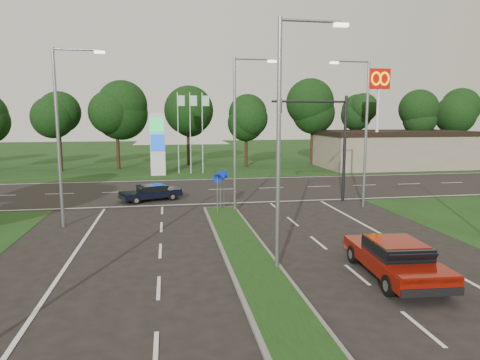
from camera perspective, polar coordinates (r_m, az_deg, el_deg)
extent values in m
cube|color=black|center=(64.07, -6.89, 3.30)|extent=(160.00, 50.00, 0.02)
cube|color=black|center=(33.37, -4.21, -1.32)|extent=(160.00, 12.00, 0.02)
cube|color=slate|center=(14.25, 3.82, -14.56)|extent=(2.00, 26.00, 0.12)
cube|color=gray|center=(51.44, 19.60, 3.88)|extent=(16.00, 9.00, 4.00)
cylinder|color=gray|center=(15.30, 5.15, 4.18)|extent=(0.16, 0.16, 9.00)
cylinder|color=gray|center=(15.92, 9.45, 20.20)|extent=(2.20, 0.10, 0.10)
cube|color=#FFF2CC|center=(16.28, 13.33, 19.46)|extent=(0.50, 0.22, 0.12)
cylinder|color=gray|center=(25.08, -0.72, 5.85)|extent=(0.16, 0.16, 9.00)
cylinder|color=gray|center=(25.47, 1.80, 15.80)|extent=(2.20, 0.10, 0.10)
cube|color=#FFF2CC|center=(25.69, 4.29, 15.49)|extent=(0.50, 0.22, 0.12)
cylinder|color=gray|center=(23.41, -23.09, 5.00)|extent=(0.16, 0.16, 9.00)
cylinder|color=gray|center=(23.38, -21.01, 15.93)|extent=(2.20, 0.10, 0.10)
cube|color=#FFF2CC|center=(23.19, -18.22, 15.88)|extent=(0.50, 0.22, 0.12)
cylinder|color=gray|center=(27.58, 16.45, 5.74)|extent=(0.16, 0.16, 9.00)
cylinder|color=gray|center=(27.29, 14.69, 15.04)|extent=(2.20, 0.10, 0.10)
cube|color=#FFF2CC|center=(26.85, 12.47, 15.01)|extent=(0.50, 0.22, 0.12)
cylinder|color=black|center=(29.24, 13.76, 4.00)|extent=(0.20, 0.20, 7.00)
cylinder|color=black|center=(28.28, 9.25, 10.28)|extent=(5.00, 0.14, 0.14)
cube|color=black|center=(27.69, 5.26, 9.78)|extent=(0.28, 0.28, 0.90)
sphere|color=#FF190C|center=(27.52, 5.37, 10.41)|extent=(0.20, 0.20, 0.20)
cylinder|color=gray|center=(24.83, -3.04, -2.10)|extent=(0.06, 0.06, 2.20)
cylinder|color=#0C26A5|center=(24.66, -3.06, 0.19)|extent=(0.56, 0.04, 0.56)
cylinder|color=gray|center=(25.84, -2.64, -1.68)|extent=(0.06, 0.06, 2.20)
cylinder|color=#0C26A5|center=(25.68, -2.65, 0.52)|extent=(0.56, 0.04, 0.56)
cylinder|color=gray|center=(26.56, -2.18, -1.40)|extent=(0.06, 0.06, 2.20)
cylinder|color=#0C26A5|center=(26.41, -2.19, 0.74)|extent=(0.56, 0.04, 0.56)
cube|color=silver|center=(41.84, -10.93, 4.66)|extent=(1.40, 0.30, 6.00)
cube|color=#0CA53F|center=(41.59, -11.01, 7.12)|extent=(1.30, 0.08, 1.20)
cube|color=#0C3FBF|center=(41.65, -10.95, 4.92)|extent=(1.30, 0.08, 1.60)
cylinder|color=silver|center=(42.80, -8.25, 6.14)|extent=(0.08, 0.08, 8.00)
cube|color=#B2D8B2|center=(42.80, -7.87, 10.44)|extent=(0.70, 0.02, 1.00)
cylinder|color=silver|center=(42.84, -6.64, 6.18)|extent=(0.08, 0.08, 8.00)
cube|color=#B2D8B2|center=(42.86, -6.24, 10.46)|extent=(0.70, 0.02, 1.00)
cylinder|color=silver|center=(42.92, -5.03, 6.20)|extent=(0.08, 0.08, 8.00)
cube|color=#B2D8B2|center=(42.95, -4.61, 10.48)|extent=(0.70, 0.02, 1.00)
cylinder|color=silver|center=(45.90, 17.83, 7.22)|extent=(0.30, 0.30, 10.00)
cube|color=#BF0C07|center=(46.05, 18.08, 12.70)|extent=(2.20, 0.35, 2.00)
torus|color=#FFC600|center=(45.65, 17.70, 12.76)|extent=(1.06, 0.16, 1.06)
torus|color=#FFC600|center=(46.06, 18.72, 12.67)|extent=(1.06, 0.16, 1.06)
cylinder|color=black|center=(48.97, -6.05, 4.35)|extent=(0.36, 0.36, 4.40)
sphere|color=black|center=(48.86, -6.13, 9.38)|extent=(6.00, 6.00, 6.00)
sphere|color=black|center=(48.71, -5.77, 10.57)|extent=(4.80, 4.80, 4.80)
cube|color=maroon|center=(16.27, 19.93, -10.03)|extent=(2.34, 5.02, 0.50)
cube|color=black|center=(16.04, 20.16, -8.51)|extent=(1.85, 2.27, 0.47)
cube|color=maroon|center=(15.98, 20.21, -7.71)|extent=(1.72, 1.87, 0.04)
cylinder|color=black|center=(17.36, 14.85, -9.56)|extent=(0.27, 0.70, 0.69)
cylinder|color=black|center=(18.08, 20.40, -9.10)|extent=(0.27, 0.70, 0.69)
cylinder|color=black|center=(14.65, 19.24, -13.18)|extent=(0.27, 0.70, 0.69)
cylinder|color=black|center=(15.49, 25.57, -12.35)|extent=(0.27, 0.70, 0.69)
cube|color=black|center=(29.48, -11.80, -1.80)|extent=(4.23, 2.92, 0.40)
cube|color=black|center=(29.44, -11.68, -1.05)|extent=(2.10, 1.90, 0.37)
cube|color=black|center=(29.41, -11.69, -0.70)|extent=(1.78, 1.71, 0.04)
cylinder|color=black|center=(28.46, -13.69, -2.66)|extent=(0.58, 0.37, 0.55)
cylinder|color=black|center=(29.82, -14.52, -2.19)|extent=(0.58, 0.37, 0.55)
cylinder|color=black|center=(29.28, -9.01, -2.22)|extent=(0.58, 0.37, 0.55)
cylinder|color=black|center=(30.60, -10.03, -1.78)|extent=(0.58, 0.37, 0.55)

